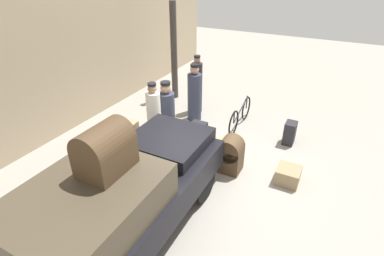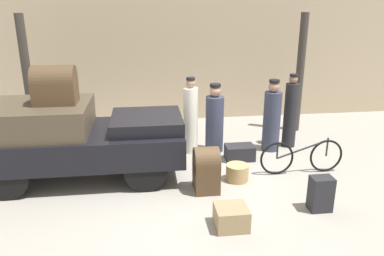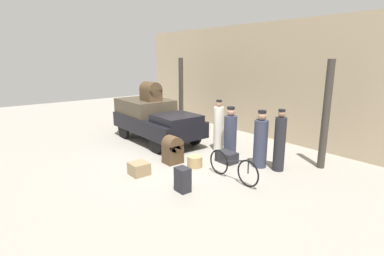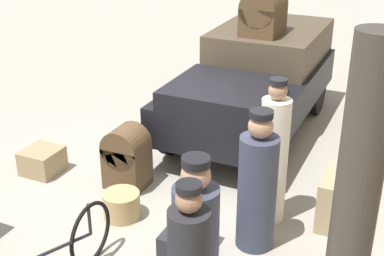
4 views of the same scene
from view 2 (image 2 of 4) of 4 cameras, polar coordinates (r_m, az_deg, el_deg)
ground_plane at (r=7.74m, az=-1.29°, el=-7.22°), size 30.00×30.00×0.00m
station_building_facade at (r=11.10m, az=-3.70°, el=12.66°), size 16.00×0.15×4.50m
canopy_pillar_left at (r=10.04m, az=-23.76°, el=6.68°), size 0.21×0.21×3.15m
canopy_pillar_right at (r=10.49m, az=16.11°, el=7.94°), size 0.21×0.21×3.15m
truck at (r=7.73m, az=-17.72°, el=-1.10°), size 3.96×1.80×1.54m
bicycle at (r=8.03m, az=16.38°, el=-4.22°), size 1.76×0.04×0.75m
wicker_basket at (r=7.52m, az=6.91°, el=-6.76°), size 0.45×0.45×0.33m
porter_lifting_near_truck at (r=8.78m, az=3.46°, el=1.03°), size 0.42×0.42×1.62m
porter_with_bicycle at (r=8.67m, az=-0.21°, el=1.49°), size 0.34×0.34×1.78m
porter_carrying_trunk at (r=9.34m, az=14.78°, el=2.16°), size 0.32×0.32×1.79m
conductor_in_dark_uniform at (r=9.01m, az=12.07°, el=1.39°), size 0.41×0.41×1.71m
trunk_large_brown at (r=9.44m, az=-2.23°, el=-0.38°), size 0.69×0.25×0.62m
trunk_umber_medium at (r=8.51m, az=7.27°, el=-3.71°), size 0.64×0.43×0.33m
trunk_barrel_dark at (r=6.99m, az=2.19°, el=-6.22°), size 0.46×0.53×0.86m
trunk_wicker_pale at (r=6.75m, az=19.02°, el=-9.45°), size 0.37×0.28×0.60m
suitcase_black_upright at (r=6.04m, az=6.00°, el=-13.34°), size 0.50×0.49×0.35m
trunk_on_truck_roof at (r=7.51m, az=-20.17°, el=6.10°), size 0.77×0.57×0.73m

